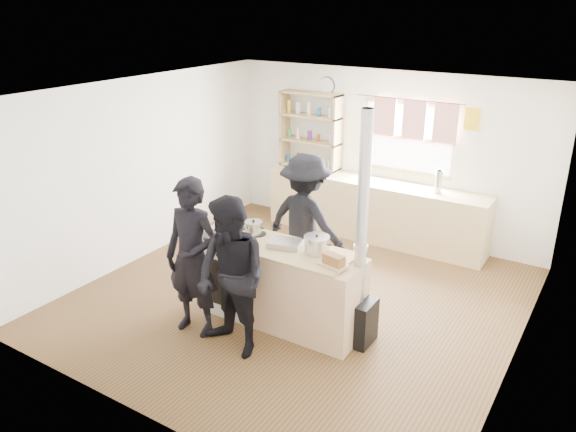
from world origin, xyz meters
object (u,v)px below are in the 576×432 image
at_px(stockpot_counter, 317,244).
at_px(person_far, 306,222).
at_px(roast_tray, 285,243).
at_px(person_near_right, 231,278).
at_px(skillet_greens, 216,236).
at_px(bread_board, 334,261).
at_px(stockpot_stove, 254,228).
at_px(thermos, 439,182).
at_px(cooking_island, 283,285).
at_px(flue_heater, 359,287).
at_px(person_near_left, 192,258).

xyz_separation_m(stockpot_counter, person_far, (-0.63, 0.84, -0.16)).
relative_size(stockpot_counter, person_far, 0.16).
relative_size(roast_tray, person_near_right, 0.24).
xyz_separation_m(skillet_greens, person_far, (0.51, 1.11, -0.10)).
relative_size(skillet_greens, bread_board, 0.99).
relative_size(stockpot_stove, person_far, 0.12).
xyz_separation_m(thermos, roast_tray, (-0.79, -2.74, -0.09)).
distance_m(thermos, person_far, 2.14).
bearing_deg(cooking_island, thermos, 74.00).
relative_size(cooking_island, roast_tray, 4.88).
relative_size(cooking_island, stockpot_stove, 9.38).
xyz_separation_m(flue_heater, person_far, (-1.12, 0.82, 0.21)).
height_order(skillet_greens, person_near_left, person_near_left).
height_order(stockpot_counter, bread_board, stockpot_counter).
height_order(cooking_island, person_near_left, person_near_left).
relative_size(flue_heater, person_far, 1.45).
relative_size(skillet_greens, roast_tray, 0.78).
height_order(cooking_island, stockpot_counter, stockpot_counter).
bearing_deg(stockpot_counter, skillet_greens, -166.74).
distance_m(stockpot_counter, person_near_right, 0.98).
height_order(bread_board, person_near_left, person_near_left).
bearing_deg(stockpot_counter, thermos, 80.91).
relative_size(thermos, bread_board, 1.02).
xyz_separation_m(flue_heater, person_near_right, (-1.01, -0.83, 0.19)).
xyz_separation_m(roast_tray, bread_board, (0.67, -0.14, 0.01)).
xyz_separation_m(thermos, person_far, (-1.06, -1.85, -0.20)).
bearing_deg(flue_heater, roast_tray, -175.33).
height_order(stockpot_stove, person_near_left, person_near_left).
relative_size(flue_heater, person_near_left, 1.43).
bearing_deg(cooking_island, flue_heater, 6.86).
height_order(stockpot_counter, person_far, person_far).
height_order(skillet_greens, bread_board, bread_board).
height_order(thermos, cooking_island, thermos).
bearing_deg(person_near_left, skillet_greens, 89.92).
height_order(cooking_island, skillet_greens, skillet_greens).
xyz_separation_m(cooking_island, person_near_right, (-0.15, -0.73, 0.37)).
bearing_deg(thermos, person_near_right, -105.12).
distance_m(thermos, person_near_right, 3.63).
xyz_separation_m(stockpot_counter, bread_board, (0.30, -0.19, -0.04)).
height_order(thermos, bread_board, thermos).
xyz_separation_m(skillet_greens, flue_heater, (1.64, 0.29, -0.31)).
distance_m(skillet_greens, stockpot_stove, 0.43).
relative_size(thermos, stockpot_counter, 1.17).
height_order(bread_board, flue_heater, flue_heater).
bearing_deg(bread_board, person_near_right, -142.95).
bearing_deg(skillet_greens, flue_heater, 10.02).
height_order(stockpot_stove, flue_heater, flue_heater).
relative_size(cooking_island, skillet_greens, 6.25).
distance_m(skillet_greens, roast_tray, 0.81).
height_order(skillet_greens, stockpot_stove, stockpot_stove).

